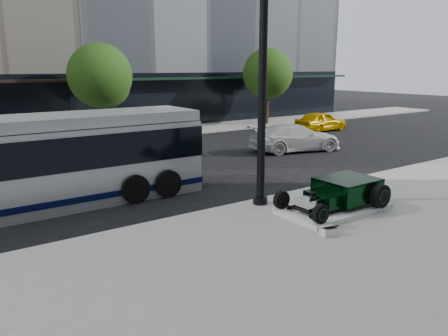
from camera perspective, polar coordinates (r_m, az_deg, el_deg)
ground at (r=15.81m, az=-2.66°, el=-3.15°), size 120.00×120.00×0.00m
sidewalk_far at (r=28.38m, az=-17.98°, el=3.61°), size 70.00×4.00×0.12m
street_trees at (r=27.53m, az=-15.63°, el=11.26°), size 29.80×3.80×5.70m
display_plinth at (r=13.77m, az=14.16°, el=-5.18°), size 3.40×1.80×0.15m
hot_rod at (r=13.87m, az=15.18°, el=-2.94°), size 3.22×2.00×0.81m
info_plaque at (r=11.80m, az=13.54°, el=-8.00°), size 0.47×0.40×0.31m
lamppost at (r=13.47m, az=5.05°, el=11.30°), size 0.46×0.46×8.41m
transit_bus at (r=14.81m, az=-25.85°, el=0.35°), size 12.12×2.88×2.92m
white_sedan at (r=23.70m, az=9.31°, el=3.94°), size 5.34×3.25×1.45m
yellow_taxi at (r=31.51m, az=12.53°, el=5.99°), size 4.15×1.79×1.39m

